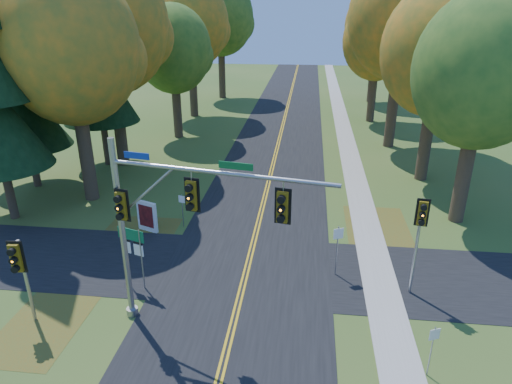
# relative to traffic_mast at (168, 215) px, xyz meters

# --- Properties ---
(ground) EXTENTS (160.00, 160.00, 0.00)m
(ground) POSITION_rel_traffic_mast_xyz_m (2.20, 2.42, -4.83)
(ground) COLOR #31571E
(ground) RESTS_ON ground
(road_main) EXTENTS (8.00, 160.00, 0.02)m
(road_main) POSITION_rel_traffic_mast_xyz_m (2.20, 2.42, -4.82)
(road_main) COLOR black
(road_main) RESTS_ON ground
(road_cross) EXTENTS (60.00, 6.00, 0.02)m
(road_cross) POSITION_rel_traffic_mast_xyz_m (2.20, 4.42, -4.82)
(road_cross) COLOR black
(road_cross) RESTS_ON ground
(centerline_left) EXTENTS (0.10, 160.00, 0.01)m
(centerline_left) POSITION_rel_traffic_mast_xyz_m (2.10, 2.42, -4.81)
(centerline_left) COLOR gold
(centerline_left) RESTS_ON road_main
(centerline_right) EXTENTS (0.10, 160.00, 0.01)m
(centerline_right) POSITION_rel_traffic_mast_xyz_m (2.30, 2.42, -4.81)
(centerline_right) COLOR gold
(centerline_right) RESTS_ON road_main
(sidewalk_east) EXTENTS (1.60, 160.00, 0.06)m
(sidewalk_east) POSITION_rel_traffic_mast_xyz_m (8.40, 2.42, -4.80)
(sidewalk_east) COLOR #9E998E
(sidewalk_east) RESTS_ON ground
(leaf_patch_w_near) EXTENTS (4.00, 6.00, 0.00)m
(leaf_patch_w_near) POSITION_rel_traffic_mast_xyz_m (-4.30, 6.42, -4.83)
(leaf_patch_w_near) COLOR brown
(leaf_patch_w_near) RESTS_ON ground
(leaf_patch_e) EXTENTS (3.50, 8.00, 0.00)m
(leaf_patch_e) POSITION_rel_traffic_mast_xyz_m (9.00, 8.42, -4.83)
(leaf_patch_e) COLOR brown
(leaf_patch_e) RESTS_ON ground
(leaf_patch_w_far) EXTENTS (3.00, 5.00, 0.00)m
(leaf_patch_w_far) POSITION_rel_traffic_mast_xyz_m (-5.30, -0.58, -4.83)
(leaf_patch_w_far) COLOR brown
(leaf_patch_w_far) RESTS_ON ground
(tree_w_a) EXTENTS (8.00, 8.00, 14.15)m
(tree_w_a) POSITION_rel_traffic_mast_xyz_m (-8.93, 11.80, 4.65)
(tree_w_a) COLOR #38281C
(tree_w_a) RESTS_ON ground
(tree_e_a) EXTENTS (7.20, 7.20, 12.73)m
(tree_e_a) POSITION_rel_traffic_mast_xyz_m (13.77, 11.19, 3.70)
(tree_e_a) COLOR #38281C
(tree_e_a) RESTS_ON ground
(tree_w_b) EXTENTS (8.60, 8.60, 15.38)m
(tree_w_b) POSITION_rel_traffic_mast_xyz_m (-9.52, 18.70, 5.53)
(tree_w_b) COLOR #38281C
(tree_w_b) RESTS_ON ground
(tree_e_b) EXTENTS (7.60, 7.60, 13.33)m
(tree_e_b) POSITION_rel_traffic_mast_xyz_m (13.17, 17.99, 4.07)
(tree_e_b) COLOR #38281C
(tree_e_b) RESTS_ON ground
(tree_w_c) EXTENTS (6.80, 6.80, 11.91)m
(tree_w_c) POSITION_rel_traffic_mast_xyz_m (-7.34, 26.89, 3.11)
(tree_w_c) COLOR #38281C
(tree_w_c) RESTS_ON ground
(tree_e_c) EXTENTS (8.80, 8.80, 15.79)m
(tree_e_c) POSITION_rel_traffic_mast_xyz_m (12.08, 26.11, 5.83)
(tree_e_c) COLOR #38281C
(tree_e_c) RESTS_ON ground
(tree_w_d) EXTENTS (8.20, 8.20, 14.56)m
(tree_w_d) POSITION_rel_traffic_mast_xyz_m (-7.92, 35.60, 4.95)
(tree_w_d) COLOR #38281C
(tree_w_d) RESTS_ON ground
(tree_e_d) EXTENTS (7.00, 7.00, 12.32)m
(tree_e_d) POSITION_rel_traffic_mast_xyz_m (11.46, 35.29, 3.41)
(tree_e_d) COLOR #38281C
(tree_e_d) RESTS_ON ground
(tree_w_e) EXTENTS (8.40, 8.40, 14.97)m
(tree_w_e) POSITION_rel_traffic_mast_xyz_m (-6.72, 46.50, 5.24)
(tree_w_e) COLOR #38281C
(tree_w_e) RESTS_ON ground
(tree_e_e) EXTENTS (7.80, 7.80, 13.74)m
(tree_e_e) POSITION_rel_traffic_mast_xyz_m (12.67, 46.00, 4.36)
(tree_e_e) COLOR #38281C
(tree_e_e) RESTS_ON ground
(pine_b) EXTENTS (5.60, 5.60, 17.31)m
(pine_b) POSITION_rel_traffic_mast_xyz_m (-13.80, 13.42, 3.33)
(pine_b) COLOR #38281C
(pine_b) RESTS_ON ground
(pine_c) EXTENTS (5.60, 5.60, 20.56)m
(pine_c) POSITION_rel_traffic_mast_xyz_m (-10.80, 18.42, 4.86)
(pine_c) COLOR #38281C
(pine_c) RESTS_ON ground
(traffic_mast) EXTENTS (8.17, 1.77, 7.51)m
(traffic_mast) POSITION_rel_traffic_mast_xyz_m (0.00, 0.00, 0.00)
(traffic_mast) COLOR gray
(traffic_mast) RESTS_ON ground
(east_signal_pole) EXTENTS (0.53, 0.62, 4.62)m
(east_signal_pole) POSITION_rel_traffic_mast_xyz_m (9.58, 3.14, -1.33)
(east_signal_pole) COLOR #9C9FA5
(east_signal_pole) RESTS_ON ground
(ped_signal_pole) EXTENTS (0.59, 0.68, 3.75)m
(ped_signal_pole) POSITION_rel_traffic_mast_xyz_m (-5.78, -0.59, -2.04)
(ped_signal_pole) COLOR #93949B
(ped_signal_pole) RESTS_ON ground
(route_sign_cluster) EXTENTS (1.31, 0.48, 2.94)m
(route_sign_cluster) POSITION_rel_traffic_mast_xyz_m (-2.59, 2.45, -2.76)
(route_sign_cluster) COLOR gray
(route_sign_cluster) RESTS_ON ground
(info_kiosk) EXTENTS (1.25, 0.64, 1.77)m
(info_kiosk) POSITION_rel_traffic_mast_xyz_m (-3.84, 7.71, -3.95)
(info_kiosk) COLOR silver
(info_kiosk) RESTS_ON ground
(reg_sign_e_north) EXTENTS (0.45, 0.22, 2.52)m
(reg_sign_e_north) POSITION_rel_traffic_mast_xyz_m (6.41, 4.40, -3.11)
(reg_sign_e_north) COLOR gray
(reg_sign_e_north) RESTS_ON ground
(reg_sign_e_south) EXTENTS (0.37, 0.18, 2.04)m
(reg_sign_e_south) POSITION_rel_traffic_mast_xyz_m (9.27, -1.59, -3.44)
(reg_sign_e_south) COLOR gray
(reg_sign_e_south) RESTS_ON ground
(reg_sign_w) EXTENTS (0.37, 0.13, 1.99)m
(reg_sign_w) POSITION_rel_traffic_mast_xyz_m (-2.00, 8.41, -3.47)
(reg_sign_w) COLOR gray
(reg_sign_w) RESTS_ON ground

